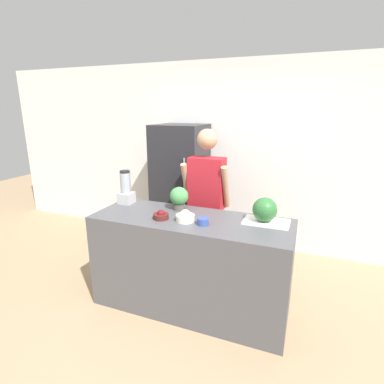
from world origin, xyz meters
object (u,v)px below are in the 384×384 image
at_px(refrigerator, 181,187).
at_px(watermelon, 265,210).
at_px(blender, 126,189).
at_px(bowl_small_blue, 203,221).
at_px(potted_plant, 179,197).
at_px(person, 206,203).
at_px(bowl_cherries, 161,216).
at_px(bowl_cream, 185,217).

distance_m(refrigerator, watermelon, 1.79).
xyz_separation_m(refrigerator, blender, (-0.15, -1.13, 0.23)).
relative_size(watermelon, bowl_small_blue, 2.12).
height_order(refrigerator, potted_plant, refrigerator).
bearing_deg(potted_plant, person, 72.44).
distance_m(person, potted_plant, 0.50).
bearing_deg(bowl_cherries, blender, 152.98).
bearing_deg(refrigerator, blender, -97.79).
height_order(refrigerator, watermelon, refrigerator).
relative_size(refrigerator, blender, 4.79).
bearing_deg(person, blender, -148.32).
relative_size(blender, potted_plant, 1.54).
xyz_separation_m(bowl_cherries, bowl_cream, (0.24, 0.03, 0.01)).
relative_size(person, bowl_small_blue, 16.69).
relative_size(refrigerator, watermelon, 7.90).
distance_m(watermelon, bowl_small_blue, 0.57).
distance_m(person, watermelon, 0.90).
bearing_deg(person, refrigerator, 133.26).
bearing_deg(bowl_cherries, watermelon, 15.79).
height_order(person, blender, person).
relative_size(refrigerator, person, 1.00).
bearing_deg(watermelon, bowl_cherries, -164.21).
height_order(bowl_cream, bowl_small_blue, bowl_cream).
xyz_separation_m(bowl_cream, bowl_small_blue, (0.18, -0.02, -0.01)).
relative_size(person, bowl_cherries, 11.99).
relative_size(watermelon, bowl_cherries, 1.52).
relative_size(bowl_cherries, bowl_small_blue, 1.39).
relative_size(refrigerator, bowl_cherries, 12.01).
bearing_deg(blender, refrigerator, 82.21).
bearing_deg(potted_plant, watermelon, -3.67).
bearing_deg(blender, potted_plant, 2.02).
bearing_deg(refrigerator, bowl_cream, -64.63).
bearing_deg(potted_plant, bowl_small_blue, -39.92).
xyz_separation_m(person, watermelon, (0.73, -0.51, 0.17)).
bearing_deg(blender, watermelon, -1.30).
bearing_deg(bowl_cherries, refrigerator, 106.57).
xyz_separation_m(refrigerator, person, (0.61, -0.65, 0.03)).
bearing_deg(bowl_cream, watermelon, 18.73).
bearing_deg(bowl_small_blue, bowl_cherries, -178.84).
bearing_deg(refrigerator, bowl_small_blue, -59.29).
bearing_deg(bowl_cherries, bowl_small_blue, 1.16).
bearing_deg(blender, bowl_cream, -18.07).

